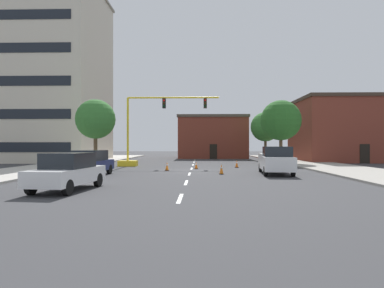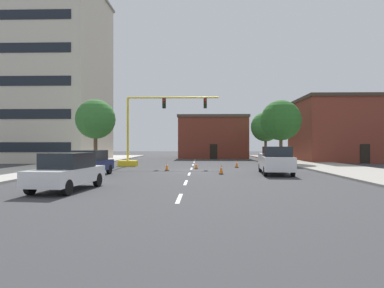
{
  "view_description": "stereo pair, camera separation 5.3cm",
  "coord_description": "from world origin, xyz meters",
  "views": [
    {
      "loc": [
        0.82,
        -27.23,
        2.12
      ],
      "look_at": [
        -0.06,
        6.5,
        2.19
      ],
      "focal_mm": 31.41,
      "sensor_mm": 36.0,
      "label": 1
    },
    {
      "loc": [
        0.87,
        -27.23,
        2.12
      ],
      "look_at": [
        -0.06,
        6.5,
        2.19
      ],
      "focal_mm": 31.41,
      "sensor_mm": 36.0,
      "label": 2
    }
  ],
  "objects": [
    {
      "name": "lane_stripe_seg_5",
      "position": [
        0.0,
        13.5,
        0.0
      ],
      "size": [
        0.16,
        2.4,
        0.01
      ],
      "primitive_type": "cube",
      "color": "silver",
      "rests_on": "ground_plane"
    },
    {
      "name": "lane_stripe_seg_4",
      "position": [
        0.0,
        8.0,
        0.0
      ],
      "size": [
        0.16,
        2.4,
        0.01
      ],
      "primitive_type": "cube",
      "color": "silver",
      "rests_on": "ground_plane"
    },
    {
      "name": "traffic_cone_roadside_b",
      "position": [
        -1.94,
        0.12,
        0.35
      ],
      "size": [
        0.36,
        0.36,
        0.72
      ],
      "color": "black",
      "rests_on": "ground_plane"
    },
    {
      "name": "traffic_signal_gantry",
      "position": [
        -5.06,
        5.63,
        2.29
      ],
      "size": [
        9.87,
        1.2,
        6.83
      ],
      "color": "yellow",
      "rests_on": "ground_plane"
    },
    {
      "name": "sidewalk_left",
      "position": [
        -12.83,
        8.0,
        0.07
      ],
      "size": [
        6.0,
        56.0,
        0.14
      ],
      "primitive_type": "cube",
      "color": "#B2ADA3",
      "rests_on": "ground_plane"
    },
    {
      "name": "ground_plane",
      "position": [
        0.0,
        0.0,
        0.0
      ],
      "size": [
        160.0,
        160.0,
        0.0
      ],
      "primitive_type": "plane",
      "color": "#38383A"
    },
    {
      "name": "tree_right_far",
      "position": [
        9.75,
        19.34,
        4.58
      ],
      "size": [
        4.06,
        4.06,
        6.63
      ],
      "color": "brown",
      "rests_on": "ground_plane"
    },
    {
      "name": "tree_right_mid",
      "position": [
        9.57,
        9.64,
        4.77
      ],
      "size": [
        4.39,
        4.39,
        6.98
      ],
      "color": "brown",
      "rests_on": "ground_plane"
    },
    {
      "name": "traffic_cone_roadside_d",
      "position": [
        0.42,
        2.17,
        0.31
      ],
      "size": [
        0.36,
        0.36,
        0.63
      ],
      "color": "black",
      "rests_on": "ground_plane"
    },
    {
      "name": "lane_stripe_seg_6",
      "position": [
        0.0,
        19.0,
        0.0
      ],
      "size": [
        0.16,
        2.4,
        0.01
      ],
      "primitive_type": "cube",
      "color": "silver",
      "rests_on": "ground_plane"
    },
    {
      "name": "sedan_white_mid_left",
      "position": [
        -5.36,
        -11.81,
        0.89
      ],
      "size": [
        2.33,
        4.67,
        1.74
      ],
      "color": "white",
      "rests_on": "ground_plane"
    },
    {
      "name": "sidewalk_right",
      "position": [
        12.83,
        8.0,
        0.07
      ],
      "size": [
        6.0,
        56.0,
        0.14
      ],
      "primitive_type": "cube",
      "color": "#9E998E",
      "rests_on": "ground_plane"
    },
    {
      "name": "building_brick_center",
      "position": [
        2.69,
        27.37,
        3.34
      ],
      "size": [
        10.86,
        10.1,
        6.65
      ],
      "color": "brown",
      "rests_on": "ground_plane"
    },
    {
      "name": "traffic_cone_roadside_a",
      "position": [
        4.15,
        3.94,
        0.35
      ],
      "size": [
        0.36,
        0.36,
        0.7
      ],
      "color": "black",
      "rests_on": "ground_plane"
    },
    {
      "name": "lane_stripe_seg_3",
      "position": [
        0.0,
        2.5,
        0.0
      ],
      "size": [
        0.16,
        2.4,
        0.01
      ],
      "primitive_type": "cube",
      "color": "silver",
      "rests_on": "ground_plane"
    },
    {
      "name": "building_tall_left",
      "position": [
        -18.49,
        16.23,
        11.2
      ],
      "size": [
        12.54,
        14.04,
        22.39
      ],
      "color": "beige",
      "rests_on": "ground_plane"
    },
    {
      "name": "sedan_navy_near_left",
      "position": [
        -6.77,
        -4.53,
        0.89
      ],
      "size": [
        2.28,
        4.66,
        1.74
      ],
      "color": "navy",
      "rests_on": "ground_plane"
    },
    {
      "name": "lane_stripe_seg_0",
      "position": [
        0.0,
        -14.0,
        0.0
      ],
      "size": [
        0.16,
        2.4,
        0.01
      ],
      "primitive_type": "cube",
      "color": "silver",
      "rests_on": "ground_plane"
    },
    {
      "name": "tree_left_near",
      "position": [
        -9.32,
        4.79,
        4.56
      ],
      "size": [
        3.8,
        3.8,
        6.48
      ],
      "color": "brown",
      "rests_on": "ground_plane"
    },
    {
      "name": "lane_stripe_seg_1",
      "position": [
        0.0,
        -8.5,
        0.0
      ],
      "size": [
        0.16,
        2.4,
        0.01
      ],
      "primitive_type": "cube",
      "color": "silver",
      "rests_on": "ground_plane"
    },
    {
      "name": "traffic_cone_roadside_c",
      "position": [
        2.31,
        -3.05,
        0.36
      ],
      "size": [
        0.36,
        0.36,
        0.74
      ],
      "color": "black",
      "rests_on": "ground_plane"
    },
    {
      "name": "lane_stripe_seg_2",
      "position": [
        0.0,
        -3.0,
        0.0
      ],
      "size": [
        0.16,
        2.4,
        0.01
      ],
      "primitive_type": "cube",
      "color": "silver",
      "rests_on": "ground_plane"
    },
    {
      "name": "building_row_right",
      "position": [
        19.3,
        16.32,
        4.02
      ],
      "size": [
        12.12,
        10.83,
        8.02
      ],
      "color": "brown",
      "rests_on": "ground_plane"
    },
    {
      "name": "pickup_truck_white",
      "position": [
        6.2,
        -2.98,
        0.97
      ],
      "size": [
        2.45,
        5.55,
        1.99
      ],
      "color": "white",
      "rests_on": "ground_plane"
    }
  ]
}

